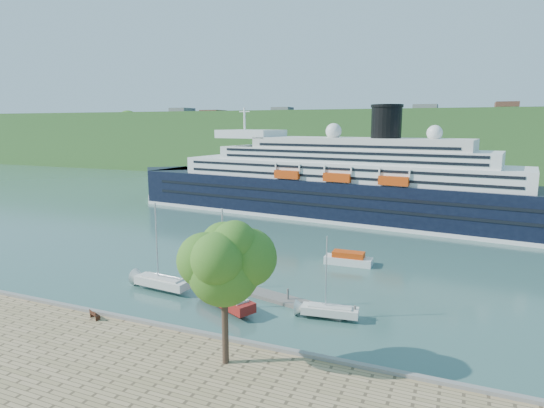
{
  "coord_description": "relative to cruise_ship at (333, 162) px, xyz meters",
  "views": [
    {
      "loc": [
        23.31,
        -31.65,
        18.9
      ],
      "look_at": [
        -2.54,
        30.0,
        7.18
      ],
      "focal_mm": 30.0,
      "sensor_mm": 36.0,
      "label": 1
    }
  ],
  "objects": [
    {
      "name": "ground",
      "position": [
        1.07,
        -58.64,
        -11.36
      ],
      "size": [
        400.0,
        400.0,
        0.0
      ],
      "primitive_type": "plane",
      "color": "#30564C",
      "rests_on": "ground"
    },
    {
      "name": "sailboat_white_far",
      "position": [
        13.32,
        -49.18,
        -7.38
      ],
      "size": [
        6.35,
        2.54,
        7.97
      ],
      "primitive_type": null,
      "rotation": [
        0.0,
        0.0,
        0.14
      ],
      "color": "silver",
      "rests_on": "ground"
    },
    {
      "name": "floating_pontoon",
      "position": [
        6.14,
        -46.5,
        -11.17
      ],
      "size": [
        17.72,
        6.19,
        0.39
      ],
      "primitive_type": null,
      "rotation": [
        0.0,
        0.0,
        -0.23
      ],
      "color": "slate",
      "rests_on": "ground"
    },
    {
      "name": "far_hillside",
      "position": [
        1.07,
        86.36,
        0.64
      ],
      "size": [
        400.0,
        50.0,
        24.0
      ],
      "primitive_type": "cube",
      "color": "#2E5723",
      "rests_on": "ground"
    },
    {
      "name": "sailboat_red",
      "position": [
        2.94,
        -51.18,
        -6.3
      ],
      "size": [
        8.0,
        5.36,
        10.12
      ],
      "primitive_type": null,
      "rotation": [
        0.0,
        0.0,
        -0.45
      ],
      "color": "maroon",
      "rests_on": "ground"
    },
    {
      "name": "quay_coping",
      "position": [
        1.07,
        -58.84,
        -10.21
      ],
      "size": [
        220.0,
        0.5,
        0.3
      ],
      "primitive_type": "cube",
      "color": "slate",
      "rests_on": "promenade"
    },
    {
      "name": "promenade_tree",
      "position": [
        8.74,
        -62.12,
        -4.33
      ],
      "size": [
        7.28,
        7.28,
        12.06
      ],
      "primitive_type": null,
      "color": "#34641A",
      "rests_on": "promenade"
    },
    {
      "name": "park_bench",
      "position": [
        -6.33,
        -59.84,
        -9.93
      ],
      "size": [
        1.48,
        1.02,
        0.88
      ],
      "primitive_type": null,
      "rotation": [
        0.0,
        0.0,
        -0.37
      ],
      "color": "#401D12",
      "rests_on": "promenade"
    },
    {
      "name": "sailboat_white_near",
      "position": [
        -6.62,
        -49.16,
        -6.49
      ],
      "size": [
        7.7,
        2.78,
        9.74
      ],
      "primitive_type": null,
      "rotation": [
        0.0,
        0.0,
        -0.09
      ],
      "color": "silver",
      "rests_on": "ground"
    },
    {
      "name": "tender_launch",
      "position": [
        10.87,
        -31.04,
        -10.47
      ],
      "size": [
        6.56,
        2.42,
        1.79
      ],
      "primitive_type": null,
      "rotation": [
        0.0,
        0.0,
        0.03
      ],
      "color": "#C83C0B",
      "rests_on": "ground"
    },
    {
      "name": "cruise_ship",
      "position": [
        0.0,
        0.0,
        0.0
      ],
      "size": [
        102.23,
        26.17,
        22.73
      ],
      "primitive_type": null,
      "rotation": [
        0.0,
        0.0,
        -0.11
      ],
      "color": "black",
      "rests_on": "ground"
    }
  ]
}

